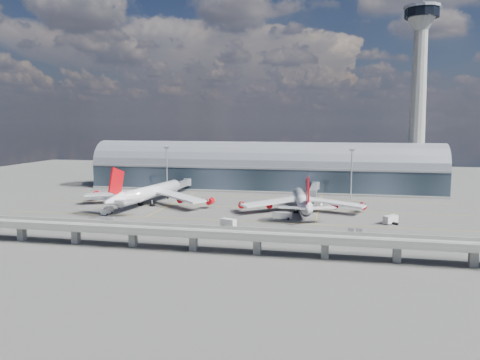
% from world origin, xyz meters
% --- Properties ---
extents(ground, '(500.00, 500.00, 0.00)m').
position_xyz_m(ground, '(0.00, 0.00, 0.00)').
color(ground, '#474744').
rests_on(ground, ground).
extents(taxi_lines, '(200.00, 80.12, 0.01)m').
position_xyz_m(taxi_lines, '(0.00, 22.11, 0.01)').
color(taxi_lines, gold).
rests_on(taxi_lines, ground).
extents(terminal, '(200.00, 30.00, 28.00)m').
position_xyz_m(terminal, '(0.00, 77.99, 11.34)').
color(terminal, '#1E2832').
rests_on(terminal, ground).
extents(control_tower, '(19.00, 19.00, 103.00)m').
position_xyz_m(control_tower, '(85.00, 83.00, 51.64)').
color(control_tower, gray).
rests_on(control_tower, ground).
extents(guideway, '(220.00, 8.50, 7.20)m').
position_xyz_m(guideway, '(-0.00, -55.00, 5.29)').
color(guideway, gray).
rests_on(guideway, ground).
extents(floodlight_mast_left, '(3.00, 0.70, 25.70)m').
position_xyz_m(floodlight_mast_left, '(-50.00, 55.00, 13.63)').
color(floodlight_mast_left, gray).
rests_on(floodlight_mast_left, ground).
extents(floodlight_mast_right, '(3.00, 0.70, 25.70)m').
position_xyz_m(floodlight_mast_right, '(50.00, 55.00, 13.63)').
color(floodlight_mast_right, gray).
rests_on(floodlight_mast_right, ground).
extents(airliner_left, '(65.58, 68.97, 21.02)m').
position_xyz_m(airliner_left, '(-44.80, 15.46, 6.00)').
color(airliner_left, white).
rests_on(airliner_left, ground).
extents(airliner_right, '(56.00, 58.59, 18.63)m').
position_xyz_m(airliner_right, '(28.20, 13.06, 4.83)').
color(airliner_right, white).
rests_on(airliner_right, ground).
extents(jet_bridge_left, '(4.40, 28.00, 7.25)m').
position_xyz_m(jet_bridge_left, '(-41.02, 53.12, 5.18)').
color(jet_bridge_left, gray).
rests_on(jet_bridge_left, ground).
extents(jet_bridge_right, '(4.40, 32.00, 7.25)m').
position_xyz_m(jet_bridge_right, '(31.45, 51.18, 5.18)').
color(jet_bridge_right, gray).
rests_on(jet_bridge_right, ground).
extents(service_truck_0, '(2.56, 7.01, 2.89)m').
position_xyz_m(service_truck_0, '(-53.41, -8.47, 1.49)').
color(service_truck_0, silver).
rests_on(service_truck_0, ground).
extents(service_truck_1, '(6.30, 4.60, 3.33)m').
position_xyz_m(service_truck_1, '(3.43, -22.37, 1.68)').
color(service_truck_1, silver).
rests_on(service_truck_1, ground).
extents(service_truck_2, '(7.83, 2.70, 2.80)m').
position_xyz_m(service_truck_2, '(21.45, -2.73, 1.46)').
color(service_truck_2, silver).
rests_on(service_truck_2, ground).
extents(service_truck_3, '(6.33, 6.71, 3.23)m').
position_xyz_m(service_truck_3, '(63.70, -2.80, 1.65)').
color(service_truck_3, silver).
rests_on(service_truck_3, ground).
extents(service_truck_4, '(2.86, 4.87, 2.66)m').
position_xyz_m(service_truck_4, '(35.11, 28.18, 1.34)').
color(service_truck_4, silver).
rests_on(service_truck_4, ground).
extents(service_truck_5, '(5.14, 5.20, 2.56)m').
position_xyz_m(service_truck_5, '(23.70, 52.22, 1.31)').
color(service_truck_5, silver).
rests_on(service_truck_5, ground).
extents(cargo_train_0, '(7.62, 3.51, 1.67)m').
position_xyz_m(cargo_train_0, '(-46.60, -21.77, 0.87)').
color(cargo_train_0, gray).
rests_on(cargo_train_0, ground).
extents(cargo_train_1, '(9.11, 2.05, 1.51)m').
position_xyz_m(cargo_train_1, '(17.31, -39.00, 0.79)').
color(cargo_train_1, gray).
rests_on(cargo_train_1, ground).
extents(cargo_train_2, '(5.55, 2.08, 1.85)m').
position_xyz_m(cargo_train_2, '(49.59, -22.18, 0.97)').
color(cargo_train_2, gray).
rests_on(cargo_train_2, ground).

